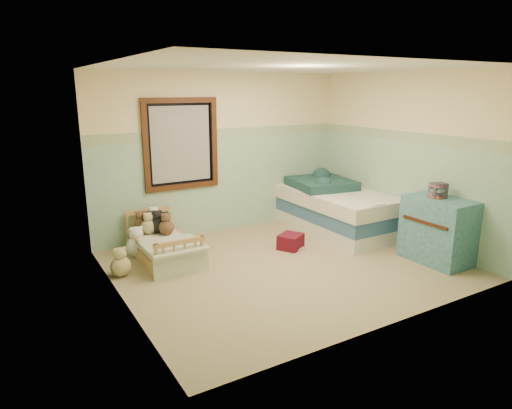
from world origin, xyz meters
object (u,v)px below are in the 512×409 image
floor_book (295,248)px  twin_bed_frame (334,223)px  toddler_bed_frame (164,252)px  dresser (438,230)px  plush_floor_cream (137,246)px  red_pillow (291,241)px  plush_floor_tan (121,266)px

floor_book → twin_bed_frame: bearing=35.3°
toddler_bed_frame → dresser: bearing=-32.1°
plush_floor_cream → twin_bed_frame: size_ratio=0.14×
plush_floor_cream → floor_book: (2.05, -0.87, -0.13)m
toddler_bed_frame → red_pillow: red_pillow is taller
twin_bed_frame → plush_floor_cream: bearing=172.1°
twin_bed_frame → red_pillow: size_ratio=6.36×
red_pillow → plush_floor_tan: bearing=174.0°
plush_floor_cream → twin_bed_frame: (3.13, -0.43, -0.04)m
red_pillow → plush_floor_cream: bearing=158.0°
twin_bed_frame → red_pillow: (-1.13, -0.38, -0.00)m
toddler_bed_frame → twin_bed_frame: 2.85m
floor_book → plush_floor_tan: bearing=-174.2°
twin_bed_frame → dresser: size_ratio=2.48×
plush_floor_tan → dresser: size_ratio=0.29×
plush_floor_tan → floor_book: 2.44m
red_pillow → floor_book: size_ratio=1.37×
twin_bed_frame → red_pillow: twin_bed_frame is taller
plush_floor_cream → dresser: size_ratio=0.34×
twin_bed_frame → plush_floor_tan: bearing=-177.9°
toddler_bed_frame → red_pillow: 1.81m
plush_floor_cream → red_pillow: 2.17m
floor_book → dresser: bearing=-31.4°
plush_floor_tan → twin_bed_frame: plush_floor_tan is taller
twin_bed_frame → floor_book: twin_bed_frame is taller
plush_floor_tan → toddler_bed_frame: bearing=25.4°
plush_floor_tan → plush_floor_cream: bearing=56.8°
twin_bed_frame → toddler_bed_frame: bearing=176.3°
twin_bed_frame → floor_book: 1.17m
toddler_bed_frame → plush_floor_tan: size_ratio=5.23×
dresser → red_pillow: dresser is taller
toddler_bed_frame → floor_book: bearing=-19.5°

